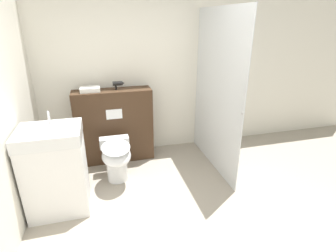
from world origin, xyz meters
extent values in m
plane|color=#9E9384|center=(0.00, 0.00, 0.00)|extent=(12.00, 12.00, 0.00)
cube|color=silver|center=(0.00, 2.09, 1.25)|extent=(8.00, 0.06, 2.50)
cube|color=#3D2819|center=(-0.55, 1.83, 0.54)|extent=(1.11, 0.32, 1.09)
cube|color=white|center=(-0.55, 1.67, 0.78)|extent=(0.22, 0.01, 0.14)
cube|color=silver|center=(0.81, 1.32, 1.08)|extent=(0.01, 1.48, 2.16)
sphere|color=#B2B2B7|center=(0.81, 0.61, 1.04)|extent=(0.04, 0.04, 0.04)
cylinder|color=white|center=(-0.58, 1.25, 0.19)|extent=(0.27, 0.27, 0.39)
ellipsoid|color=white|center=(-0.58, 1.15, 0.41)|extent=(0.37, 0.52, 0.21)
ellipsoid|color=white|center=(-0.58, 1.15, 0.53)|extent=(0.36, 0.51, 0.02)
cube|color=white|center=(-0.58, 1.46, 0.46)|extent=(0.39, 0.14, 0.13)
cube|color=white|center=(-1.25, 0.84, 0.42)|extent=(0.62, 0.52, 0.85)
cube|color=white|center=(-1.25, 0.84, 0.91)|extent=(0.63, 0.53, 0.13)
cylinder|color=silver|center=(-1.25, 0.98, 1.05)|extent=(0.02, 0.02, 0.14)
cylinder|color=black|center=(-0.46, 1.85, 1.17)|extent=(0.13, 0.06, 0.06)
cone|color=black|center=(-0.38, 1.85, 1.17)|extent=(0.03, 0.05, 0.05)
cylinder|color=black|center=(-0.48, 1.85, 1.13)|extent=(0.03, 0.03, 0.08)
cube|color=white|center=(-0.84, 1.82, 1.12)|extent=(0.27, 0.19, 0.06)
camera|label=1|loc=(-0.71, -1.84, 2.01)|focal=28.00mm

